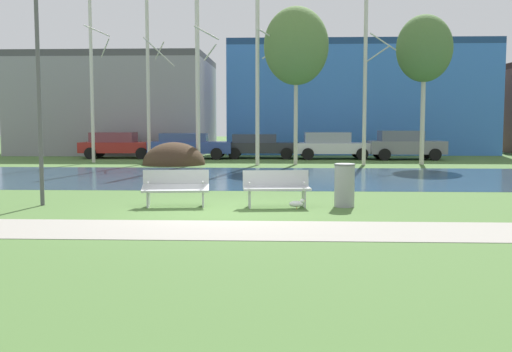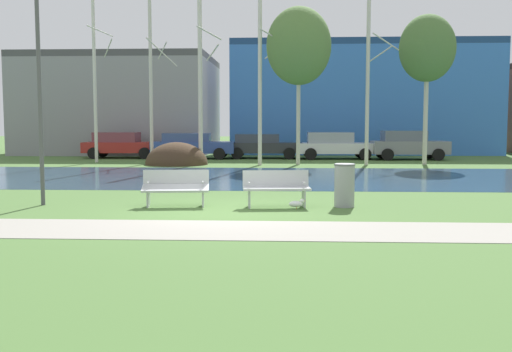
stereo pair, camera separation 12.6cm
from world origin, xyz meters
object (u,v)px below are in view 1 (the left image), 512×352
bench_left (176,187)px  parked_hatch_third_dark (259,145)px  streetlamp (37,49)px  parked_wagon_fourth_white (331,145)px  parked_van_nearest_red (118,145)px  parked_suv_fifth_grey (405,145)px  trash_bin (344,184)px  parked_sedan_second_blue (189,145)px  bench_right (277,187)px  seagull (297,204)px

bench_left → parked_hatch_third_dark: size_ratio=0.38×
streetlamp → parked_wagon_fourth_white: (8.61, 18.61, -3.01)m
parked_van_nearest_red → parked_wagon_fourth_white: parked_wagon_fourth_white is taller
parked_wagon_fourth_white → parked_suv_fifth_grey: bearing=-5.0°
bench_left → parked_hatch_third_dark: (1.31, 19.10, 0.26)m
trash_bin → parked_van_nearest_red: size_ratio=0.24×
streetlamp → parked_sedan_second_blue: (0.75, 18.54, -3.02)m
bench_left → parked_wagon_fourth_white: bearing=74.1°
trash_bin → streetlamp: bearing=-179.6°
bench_right → seagull: size_ratio=4.21×
bench_right → bench_left: bearing=180.0°
parked_hatch_third_dark → bench_right: bearing=-86.6°
bench_left → seagull: (2.92, -0.33, -0.34)m
parked_sedan_second_blue → parked_wagon_fourth_white: bearing=0.6°
streetlamp → parked_suv_fifth_grey: size_ratio=1.41×
parked_suv_fifth_grey → seagull: bearing=-108.7°
trash_bin → parked_suv_fifth_grey: 18.94m
parked_van_nearest_red → parked_wagon_fourth_white: bearing=-1.1°
parked_sedan_second_blue → bench_right: bearing=-75.0°
bench_right → parked_wagon_fourth_white: (2.87, 18.66, 0.30)m
parked_suv_fifth_grey → parked_wagon_fourth_white: bearing=175.0°
bench_left → streetlamp: (-3.30, 0.04, 3.31)m
bench_left → seagull: size_ratio=4.21×
seagull → parked_sedan_second_blue: parked_sedan_second_blue is taller
parked_wagon_fourth_white → bench_right: bearing=-98.7°
trash_bin → parked_wagon_fourth_white: parked_wagon_fourth_white is taller
bench_right → parked_sedan_second_blue: (-4.99, 18.58, 0.29)m
bench_left → parked_van_nearest_red: parked_van_nearest_red is taller
seagull → parked_sedan_second_blue: 19.70m
parked_van_nearest_red → parked_suv_fifth_grey: 15.86m
bench_left → parked_suv_fifth_grey: size_ratio=0.41×
bench_right → parked_sedan_second_blue: 19.24m
trash_bin → parked_van_nearest_red: 21.61m
parked_wagon_fourth_white → parked_sedan_second_blue: bearing=-179.4°
bench_left → streetlamp: size_ratio=0.29×
parked_van_nearest_red → parked_hatch_third_dark: bearing=1.6°
trash_bin → parked_hatch_third_dark: size_ratio=0.24×
parked_hatch_third_dark → streetlamp: bearing=-103.6°
bench_left → bench_right: same height
bench_left → parked_suv_fifth_grey: 20.51m
bench_right → parked_hatch_third_dark: size_ratio=0.38×
bench_left → seagull: bearing=-6.5°
streetlamp → parked_sedan_second_blue: streetlamp is taller
parked_hatch_third_dark → parked_suv_fifth_grey: parked_suv_fifth_grey is taller
parked_sedan_second_blue → parked_wagon_fourth_white: 7.86m
parked_hatch_third_dark → parked_sedan_second_blue: bearing=-172.4°
bench_left → trash_bin: 4.07m
seagull → parked_hatch_third_dark: (-1.61, 19.43, 0.60)m
parked_van_nearest_red → parked_sedan_second_blue: bearing=-4.2°
seagull → streetlamp: streetlamp is taller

